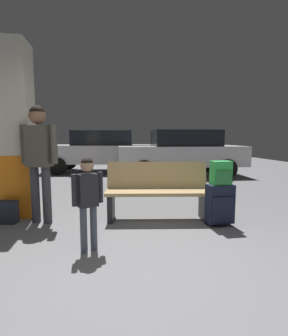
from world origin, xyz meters
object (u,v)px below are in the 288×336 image
(structural_pillar, at_px, (14,131))
(bench, at_px, (157,191))
(parked_car_near, at_px, (181,151))
(suitcase, at_px, (220,204))
(child, at_px, (88,194))
(backpack_dark_floor, at_px, (8,212))
(adult, at_px, (39,152))
(parked_car_far, at_px, (100,150))
(backpack_bright, at_px, (221,173))

(structural_pillar, distance_m, bench, 2.50)
(parked_car_near, bearing_deg, bench, -110.74)
(suitcase, height_order, child, child)
(backpack_dark_floor, bearing_deg, structural_pillar, 88.81)
(adult, height_order, parked_car_near, adult)
(suitcase, bearing_deg, bench, 150.81)
(child, relative_size, parked_car_near, 0.26)
(structural_pillar, bearing_deg, parked_car_near, 45.00)
(adult, height_order, parked_car_far, adult)
(suitcase, xyz_separation_m, parked_car_far, (-1.83, 6.32, 0.48))
(parked_car_far, bearing_deg, adult, -97.53)
(child, height_order, backpack_dark_floor, child)
(parked_car_near, bearing_deg, suitcase, -99.97)
(backpack_dark_floor, bearing_deg, backpack_bright, -10.34)
(suitcase, height_order, parked_car_far, parked_car_far)
(bench, bearing_deg, parked_car_far, 99.67)
(child, distance_m, parked_car_far, 6.92)
(structural_pillar, relative_size, suitcase, 4.59)
(structural_pillar, xyz_separation_m, parked_car_far, (1.25, 5.31, -0.57))
(parked_car_near, bearing_deg, backpack_bright, -99.97)
(child, bearing_deg, parked_car_far, 90.00)
(backpack_dark_floor, relative_size, parked_car_far, 0.08)
(backpack_dark_floor, bearing_deg, adult, -4.07)
(bench, relative_size, suitcase, 2.74)
(child, xyz_separation_m, backpack_dark_floor, (-1.26, 1.16, -0.49))
(backpack_bright, bearing_deg, backpack_dark_floor, 169.66)
(backpack_bright, height_order, parked_car_near, parked_car_near)
(bench, relative_size, parked_car_near, 0.40)
(suitcase, relative_size, parked_car_far, 0.14)
(bench, distance_m, backpack_dark_floor, 2.28)
(adult, relative_size, parked_car_far, 0.41)
(backpack_bright, relative_size, child, 0.32)
(bench, bearing_deg, backpack_bright, -29.23)
(bench, xyz_separation_m, backpack_dark_floor, (-2.26, 0.10, -0.28))
(adult, bearing_deg, child, -55.80)
(bench, bearing_deg, structural_pillar, 166.46)
(bench, relative_size, adult, 0.95)
(bench, height_order, backpack_bright, backpack_bright)
(adult, xyz_separation_m, parked_car_far, (0.77, 5.79, -0.27))
(adult, bearing_deg, parked_car_far, 82.47)
(backpack_bright, distance_m, parked_car_near, 5.03)
(backpack_bright, relative_size, parked_car_near, 0.08)
(parked_car_near, height_order, parked_car_far, same)
(structural_pillar, relative_size, parked_car_near, 0.67)
(child, distance_m, backpack_dark_floor, 1.78)
(child, bearing_deg, bench, 46.78)
(suitcase, xyz_separation_m, child, (-1.83, -0.60, 0.33))
(structural_pillar, distance_m, child, 2.16)
(child, relative_size, backpack_dark_floor, 3.13)
(child, bearing_deg, backpack_bright, 18.11)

